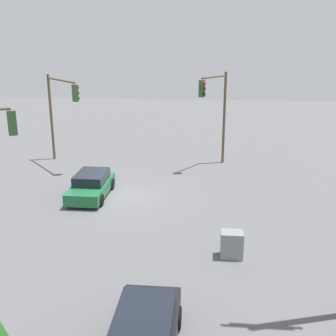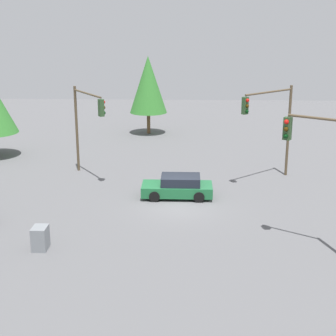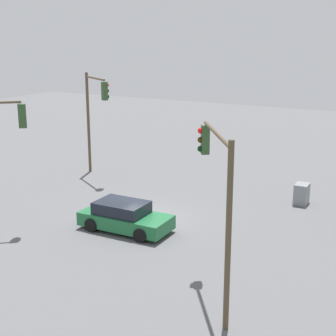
{
  "view_description": "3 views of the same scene",
  "coord_description": "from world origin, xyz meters",
  "px_view_note": "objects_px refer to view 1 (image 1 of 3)",
  "views": [
    {
      "loc": [
        4.79,
        -21.78,
        8.48
      ],
      "look_at": [
        2.65,
        0.71,
        1.55
      ],
      "focal_mm": 45.0,
      "sensor_mm": 36.0,
      "label": 1
    },
    {
      "loc": [
        27.61,
        0.47,
        10.35
      ],
      "look_at": [
        0.1,
        -0.58,
        2.31
      ],
      "focal_mm": 55.0,
      "sensor_mm": 36.0,
      "label": 2
    },
    {
      "loc": [
        -20.21,
        -12.21,
        8.88
      ],
      "look_at": [
        1.88,
        -0.44,
        2.18
      ],
      "focal_mm": 55.0,
      "sensor_mm": 36.0,
      "label": 3
    }
  ],
  "objects_px": {
    "traffic_signal_cross": "(216,104)",
    "sedan_green": "(91,185)",
    "electrical_cabinet": "(232,244)",
    "traffic_signal_main": "(60,104)"
  },
  "relations": [
    {
      "from": "traffic_signal_cross",
      "to": "sedan_green",
      "type": "bearing_deg",
      "value": -13.89
    },
    {
      "from": "sedan_green",
      "to": "traffic_signal_cross",
      "type": "height_order",
      "value": "traffic_signal_cross"
    },
    {
      "from": "sedan_green",
      "to": "electrical_cabinet",
      "type": "bearing_deg",
      "value": 140.24
    },
    {
      "from": "sedan_green",
      "to": "traffic_signal_main",
      "type": "height_order",
      "value": "traffic_signal_main"
    },
    {
      "from": "traffic_signal_main",
      "to": "electrical_cabinet",
      "type": "xyz_separation_m",
      "value": [
        11.08,
        -12.18,
        -3.7
      ]
    },
    {
      "from": "electrical_cabinet",
      "to": "traffic_signal_cross",
      "type": "bearing_deg",
      "value": 92.6
    },
    {
      "from": "traffic_signal_main",
      "to": "electrical_cabinet",
      "type": "bearing_deg",
      "value": 0.59
    },
    {
      "from": "sedan_green",
      "to": "electrical_cabinet",
      "type": "xyz_separation_m",
      "value": [
        7.5,
        -6.24,
        -0.09
      ]
    },
    {
      "from": "traffic_signal_main",
      "to": "electrical_cabinet",
      "type": "relative_size",
      "value": 5.57
    },
    {
      "from": "sedan_green",
      "to": "traffic_signal_cross",
      "type": "distance_m",
      "value": 10.2
    }
  ]
}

